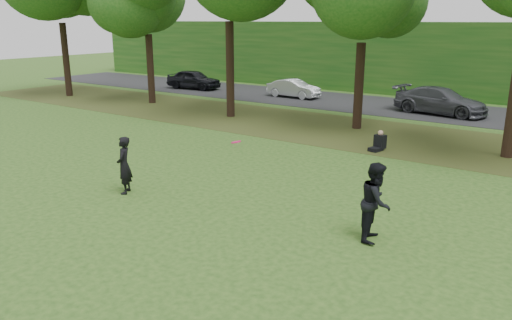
{
  "coord_description": "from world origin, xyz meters",
  "views": [
    {
      "loc": [
        6.75,
        -8.67,
        5.17
      ],
      "look_at": [
        -1.11,
        2.56,
        1.3
      ],
      "focal_mm": 35.0,
      "sensor_mm": 36.0,
      "label": 1
    }
  ],
  "objects_px": {
    "player_right": "(376,202)",
    "seated_person": "(379,143)",
    "frisbee": "(236,142)",
    "player_left": "(124,165)"
  },
  "relations": [
    {
      "from": "frisbee",
      "to": "seated_person",
      "type": "xyz_separation_m",
      "value": [
        0.68,
        8.71,
        -1.69
      ]
    },
    {
      "from": "player_left",
      "to": "seated_person",
      "type": "distance_m",
      "value": 10.44
    },
    {
      "from": "player_left",
      "to": "player_right",
      "type": "relative_size",
      "value": 0.92
    },
    {
      "from": "player_right",
      "to": "frisbee",
      "type": "bearing_deg",
      "value": 84.61
    },
    {
      "from": "player_right",
      "to": "seated_person",
      "type": "relative_size",
      "value": 2.34
    },
    {
      "from": "frisbee",
      "to": "seated_person",
      "type": "bearing_deg",
      "value": 85.55
    },
    {
      "from": "frisbee",
      "to": "player_left",
      "type": "bearing_deg",
      "value": -169.03
    },
    {
      "from": "player_left",
      "to": "frisbee",
      "type": "distance_m",
      "value": 3.98
    },
    {
      "from": "player_left",
      "to": "player_right",
      "type": "distance_m",
      "value": 7.68
    },
    {
      "from": "player_left",
      "to": "frisbee",
      "type": "bearing_deg",
      "value": 67.02
    }
  ]
}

